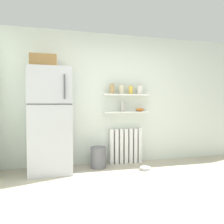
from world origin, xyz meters
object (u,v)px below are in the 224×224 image
at_px(radiator, 126,146).
at_px(storage_jar_3, 140,90).
at_px(storage_jar_2, 131,90).
at_px(refrigerator, 51,118).
at_px(vase, 123,107).
at_px(storage_jar_0, 112,89).
at_px(shelf_bowl, 140,110).
at_px(pet_food_bowl, 145,168).
at_px(storage_jar_1, 122,89).
at_px(trash_bin, 98,157).

relative_size(radiator, storage_jar_3, 3.51).
bearing_deg(radiator, storage_jar_2, -17.08).
xyz_separation_m(refrigerator, vase, (1.37, 0.21, 0.20)).
relative_size(refrigerator, storage_jar_0, 9.58).
height_order(storage_jar_2, vase, storage_jar_2).
bearing_deg(shelf_bowl, vase, 180.00).
relative_size(storage_jar_2, shelf_bowl, 1.12).
distance_m(radiator, vase, 0.80).
bearing_deg(shelf_bowl, pet_food_bowl, -99.30).
bearing_deg(storage_jar_1, refrigerator, -171.26).
relative_size(storage_jar_3, trash_bin, 0.51).
distance_m(refrigerator, storage_jar_0, 1.29).
height_order(storage_jar_0, storage_jar_2, storage_jar_0).
xyz_separation_m(refrigerator, shelf_bowl, (1.74, 0.21, 0.13)).
height_order(radiator, storage_jar_2, storage_jar_2).
bearing_deg(shelf_bowl, refrigerator, -173.21).
bearing_deg(trash_bin, radiator, 17.42).
bearing_deg(storage_jar_0, refrigerator, -169.81).
height_order(storage_jar_0, trash_bin, storage_jar_0).
relative_size(storage_jar_2, storage_jar_3, 0.90).
height_order(storage_jar_2, shelf_bowl, storage_jar_2).
bearing_deg(storage_jar_3, storage_jar_2, 180.00).
bearing_deg(vase, pet_food_bowl, -59.16).
xyz_separation_m(shelf_bowl, trash_bin, (-0.89, -0.16, -0.89)).
bearing_deg(vase, radiator, 21.82).
xyz_separation_m(storage_jar_2, trash_bin, (-0.69, -0.16, -1.29)).
height_order(vase, shelf_bowl, vase).
bearing_deg(pet_food_bowl, storage_jar_3, 80.80).
height_order(storage_jar_1, vase, storage_jar_1).
distance_m(vase, trash_bin, 1.10).
distance_m(storage_jar_1, shelf_bowl, 0.57).
xyz_separation_m(storage_jar_0, pet_food_bowl, (0.51, -0.48, -1.47)).
distance_m(storage_jar_3, trash_bin, 1.58).
height_order(storage_jar_1, storage_jar_3, storage_jar_1).
xyz_separation_m(storage_jar_0, vase, (0.22, 0.00, -0.35)).
distance_m(refrigerator, trash_bin, 1.14).
height_order(radiator, shelf_bowl, shelf_bowl).
distance_m(storage_jar_0, storage_jar_2, 0.39).
bearing_deg(storage_jar_3, vase, 180.00).
height_order(storage_jar_1, trash_bin, storage_jar_1).
xyz_separation_m(storage_jar_2, pet_food_bowl, (0.12, -0.48, -1.46)).
height_order(trash_bin, pet_food_bowl, trash_bin).
bearing_deg(storage_jar_2, trash_bin, -167.26).
xyz_separation_m(storage_jar_0, storage_jar_1, (0.20, 0.00, -0.00)).
relative_size(storage_jar_0, trash_bin, 0.54).
height_order(radiator, storage_jar_3, storage_jar_3).
height_order(radiator, storage_jar_0, storage_jar_0).
relative_size(storage_jar_1, pet_food_bowl, 1.03).
relative_size(radiator, shelf_bowl, 4.33).
height_order(refrigerator, pet_food_bowl, refrigerator).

